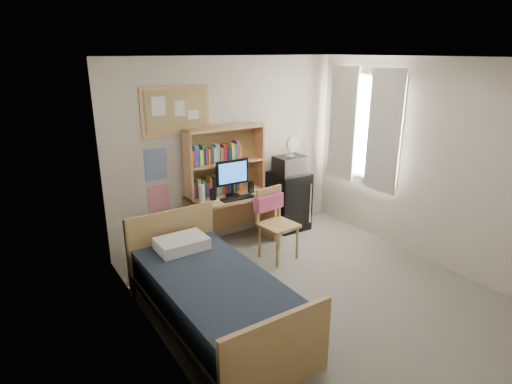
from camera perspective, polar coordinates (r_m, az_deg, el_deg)
floor at (r=5.07m, az=8.64°, el=-13.72°), size 3.60×4.20×0.02m
ceiling at (r=4.30m, az=10.36°, el=17.22°), size 3.60×4.20×0.02m
wall_back at (r=6.18m, az=-3.65°, el=5.57°), size 3.60×0.04×2.60m
wall_left at (r=3.63m, az=-12.40°, el=-4.19°), size 0.04×4.20×2.60m
wall_right at (r=5.84m, az=22.78°, el=3.41°), size 0.04×4.20×2.60m
window_unit at (r=6.48m, az=14.17°, el=8.37°), size 0.10×1.40×1.70m
curtain_left at (r=6.19m, az=16.65°, el=7.71°), size 0.04×0.55×1.70m
curtain_right at (r=6.73m, az=11.51°, el=8.92°), size 0.04×0.55×1.70m
bulletin_board at (r=5.72m, az=-10.65°, el=10.59°), size 0.94×0.03×0.64m
poster_wave at (r=5.74m, az=-13.24°, el=3.62°), size 0.30×0.01×0.42m
poster_japan at (r=5.88m, az=-12.90°, el=-0.81°), size 0.28×0.01×0.36m
desk at (r=6.11m, az=-3.35°, el=-3.68°), size 1.20×0.61×0.74m
desk_chair at (r=5.66m, az=3.01°, el=-4.37°), size 0.54×0.54×0.96m
mini_fridge at (r=6.65m, az=4.37°, el=-1.16°), size 0.53×0.53×0.89m
bed at (r=4.41m, az=-5.49°, el=-14.42°), size 1.06×2.08×0.57m
hutch at (r=5.98m, az=-4.19°, el=4.26°), size 1.15×0.31×0.93m
monitor at (r=5.86m, az=-3.18°, el=1.85°), size 0.48×0.04×0.52m
keyboard at (r=5.81m, az=-2.48°, el=-0.81°), size 0.47×0.16×0.02m
speaker_left at (r=5.78m, az=-5.76°, el=-0.32°), size 0.06×0.06×0.15m
speaker_right at (r=6.05m, az=-0.66°, el=0.67°), size 0.07×0.07×0.16m
water_bottle at (r=5.66m, az=-7.23°, el=-0.27°), size 0.07×0.07×0.25m
hoodie at (r=5.70m, az=1.70°, el=-1.33°), size 0.44×0.18×0.20m
microwave at (r=6.46m, az=4.60°, el=3.64°), size 0.46×0.35×0.26m
desk_fan at (r=6.40m, az=4.66°, el=5.99°), size 0.23×0.23×0.28m
pillow at (r=4.84m, az=-9.87°, el=-6.78°), size 0.55×0.39×0.13m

